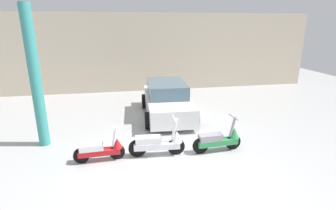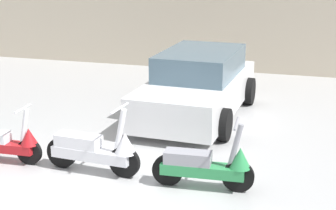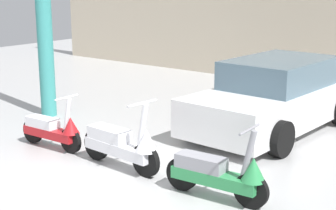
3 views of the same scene
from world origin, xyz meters
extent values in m
plane|color=#B2B2B2|center=(0.00, 0.00, 0.00)|extent=(28.00, 28.00, 0.00)
cube|color=beige|center=(0.00, 8.34, 2.08)|extent=(19.60, 0.12, 4.15)
cylinder|color=black|center=(-1.34, 0.66, 0.21)|extent=(0.43, 0.09, 0.43)
cylinder|color=black|center=(-2.28, 0.63, 0.21)|extent=(0.43, 0.09, 0.43)
cube|color=#B2191E|center=(-1.81, 0.65, 0.27)|extent=(1.12, 0.30, 0.15)
cube|color=white|center=(-2.01, 0.64, 0.42)|extent=(0.63, 0.27, 0.17)
cylinder|color=white|center=(-1.39, 0.66, 0.64)|extent=(0.20, 0.08, 0.60)
cylinder|color=white|center=(-1.39, 0.66, 0.94)|extent=(0.05, 0.49, 0.03)
cone|color=#B2191E|center=(-1.33, 0.67, 0.48)|extent=(0.30, 0.30, 0.28)
cylinder|color=black|center=(0.31, 0.63, 0.25)|extent=(0.50, 0.12, 0.49)
cylinder|color=black|center=(-0.78, 0.71, 0.25)|extent=(0.50, 0.12, 0.49)
cube|color=silver|center=(-0.23, 0.67, 0.31)|extent=(1.31, 0.39, 0.17)
cube|color=white|center=(-0.47, 0.68, 0.49)|extent=(0.74, 0.34, 0.19)
cylinder|color=white|center=(0.25, 0.63, 0.74)|extent=(0.23, 0.10, 0.70)
cylinder|color=white|center=(0.25, 0.63, 1.09)|extent=(0.07, 0.57, 0.03)
cone|color=silver|center=(0.33, 0.63, 0.56)|extent=(0.35, 0.35, 0.32)
cylinder|color=black|center=(2.05, 0.63, 0.23)|extent=(0.47, 0.11, 0.46)
cylinder|color=black|center=(1.02, 0.56, 0.23)|extent=(0.47, 0.11, 0.46)
cube|color=#2D8C4C|center=(1.53, 0.59, 0.29)|extent=(1.23, 0.36, 0.16)
cube|color=gray|center=(1.31, 0.58, 0.46)|extent=(0.69, 0.31, 0.18)
cylinder|color=gray|center=(1.99, 0.62, 0.70)|extent=(0.22, 0.09, 0.66)
cylinder|color=gray|center=(1.99, 0.62, 1.03)|extent=(0.07, 0.54, 0.03)
cone|color=#2D8C4C|center=(2.06, 0.63, 0.52)|extent=(0.33, 0.33, 0.30)
cube|color=white|center=(0.67, 3.91, 0.50)|extent=(1.85, 4.05, 0.66)
cube|color=slate|center=(0.68, 4.15, 1.09)|extent=(1.56, 2.30, 0.52)
cylinder|color=black|center=(1.47, 2.64, 0.30)|extent=(0.24, 0.62, 0.61)
cylinder|color=black|center=(-0.25, 2.72, 0.30)|extent=(0.24, 0.62, 0.61)
cylinder|color=black|center=(1.59, 5.10, 0.30)|extent=(0.24, 0.62, 0.61)
cylinder|color=black|center=(-0.13, 5.18, 0.30)|extent=(0.24, 0.62, 0.61)
cylinder|color=teal|center=(-3.55, 2.03, 2.08)|extent=(0.32, 0.32, 4.15)
camera|label=1|loc=(-1.17, -5.98, 3.59)|focal=28.00mm
camera|label=2|loc=(2.97, -6.11, 3.31)|focal=55.00mm
camera|label=3|loc=(4.90, -4.74, 2.81)|focal=55.00mm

